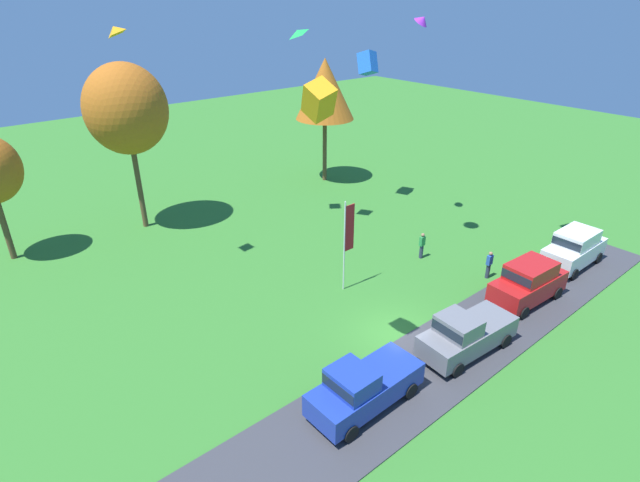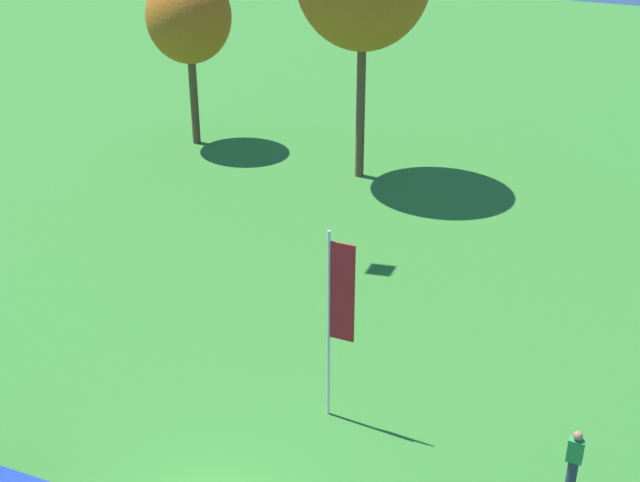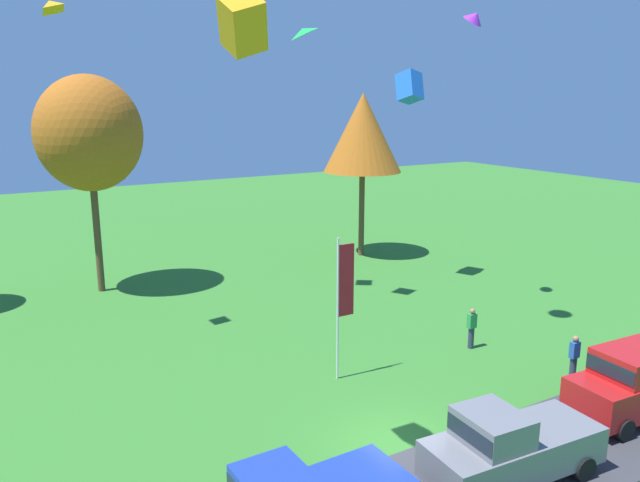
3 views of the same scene
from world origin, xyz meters
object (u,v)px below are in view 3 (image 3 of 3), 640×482
at_px(car_pickup_by_flagpole, 508,446).
at_px(kite_diamond_trailing_tail, 49,6).
at_px(kite_box_near_flag, 410,87).
at_px(kite_diamond_mid_center, 302,32).
at_px(person_watching_sky, 574,358).
at_px(tree_center_back, 89,134).
at_px(kite_box_high_right, 243,24).
at_px(flag_banner, 343,290).
at_px(tree_lone_near, 363,133).
at_px(person_beside_suv, 472,328).
at_px(car_suv_far_end, 636,380).
at_px(kite_delta_topmost, 475,17).

bearing_deg(car_pickup_by_flagpole, kite_diamond_trailing_tail, 116.24).
bearing_deg(kite_box_near_flag, kite_diamond_mid_center, -171.70).
bearing_deg(person_watching_sky, tree_center_back, 122.03).
bearing_deg(kite_box_high_right, kite_diamond_trailing_tail, 99.84).
relative_size(kite_diamond_trailing_tail, kite_box_high_right, 0.77).
bearing_deg(tree_center_back, kite_diamond_trailing_tail, -108.55).
bearing_deg(flag_banner, kite_box_high_right, -142.75).
xyz_separation_m(tree_center_back, kite_diamond_trailing_tail, (-2.34, -6.97, 5.14)).
xyz_separation_m(car_pickup_by_flagpole, tree_lone_near, (10.63, 22.36, 6.76)).
height_order(person_beside_suv, kite_diamond_mid_center, kite_diamond_mid_center).
relative_size(car_pickup_by_flagpole, person_beside_suv, 2.99).
relative_size(car_suv_far_end, person_beside_suv, 2.75).
distance_m(flag_banner, kite_diamond_mid_center, 12.42).
bearing_deg(car_suv_far_end, person_beside_suv, 93.75).
xyz_separation_m(kite_box_near_flag, kite_delta_topmost, (-0.30, -4.81, 2.95)).
xyz_separation_m(tree_center_back, kite_box_near_flag, (14.91, -6.88, 2.33)).
bearing_deg(flag_banner, person_watching_sky, -32.41).
distance_m(car_pickup_by_flagpole, tree_center_back, 24.81).
distance_m(tree_lone_near, kite_diamond_mid_center, 12.07).
xyz_separation_m(person_watching_sky, kite_delta_topmost, (2.16, 8.21, 12.67)).
distance_m(person_watching_sky, kite_diamond_mid_center, 17.59).
height_order(kite_delta_topmost, kite_box_high_right, kite_delta_topmost).
bearing_deg(person_watching_sky, kite_diamond_mid_center, 110.57).
height_order(person_beside_suv, tree_lone_near, tree_lone_near).
relative_size(car_pickup_by_flagpole, person_watching_sky, 2.99).
distance_m(person_beside_suv, flag_banner, 6.52).
relative_size(car_suv_far_end, tree_center_back, 0.42).
height_order(car_suv_far_end, kite_delta_topmost, kite_delta_topmost).
distance_m(car_pickup_by_flagpole, car_suv_far_end, 6.23).
relative_size(tree_center_back, kite_delta_topmost, 12.17).
bearing_deg(person_beside_suv, kite_box_high_right, -161.84).
height_order(car_pickup_by_flagpole, flag_banner, flag_banner).
relative_size(car_suv_far_end, kite_diamond_mid_center, 4.80).
distance_m(person_watching_sky, kite_box_high_right, 16.63).
height_order(person_beside_suv, kite_box_high_right, kite_box_high_right).
xyz_separation_m(person_watching_sky, flag_banner, (-7.09, 4.50, 2.48)).
relative_size(person_watching_sky, kite_diamond_mid_center, 1.75).
height_order(tree_lone_near, kite_diamond_mid_center, kite_diamond_mid_center).
relative_size(person_beside_suv, kite_box_high_right, 1.48).
xyz_separation_m(tree_center_back, flag_banner, (5.36, -15.40, -4.90)).
xyz_separation_m(tree_lone_near, kite_diamond_trailing_tail, (-18.58, -6.24, 5.54)).
bearing_deg(tree_center_back, kite_box_near_flag, -24.76).
height_order(car_pickup_by_flagpole, kite_box_high_right, kite_box_high_right).
bearing_deg(tree_center_back, car_pickup_by_flagpole, -76.34).
distance_m(car_suv_far_end, tree_center_back, 26.48).
bearing_deg(car_pickup_by_flagpole, tree_center_back, 103.66).
distance_m(tree_lone_near, kite_delta_topmost, 12.45).
xyz_separation_m(flag_banner, kite_box_near_flag, (9.55, 8.52, 7.23)).
height_order(person_beside_suv, kite_diamond_trailing_tail, kite_diamond_trailing_tail).
relative_size(person_watching_sky, flag_banner, 0.32).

